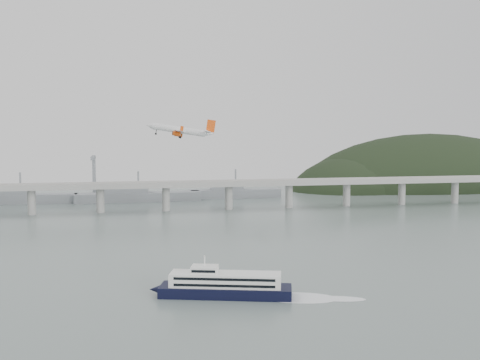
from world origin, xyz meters
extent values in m
plane|color=slate|center=(0.00, 0.00, 0.00)|extent=(900.00, 900.00, 0.00)
cube|color=#999996|center=(0.00, 200.00, 20.00)|extent=(800.00, 22.00, 2.20)
cube|color=#999996|center=(0.00, 189.50, 22.00)|extent=(800.00, 0.60, 1.80)
cube|color=#999996|center=(0.00, 210.50, 22.00)|extent=(800.00, 0.60, 1.80)
cylinder|color=#999996|center=(-130.00, 200.00, 9.50)|extent=(6.00, 6.00, 21.00)
cylinder|color=#999996|center=(-80.00, 200.00, 9.50)|extent=(6.00, 6.00, 21.00)
cylinder|color=#999996|center=(-30.00, 200.00, 9.50)|extent=(6.00, 6.00, 21.00)
cylinder|color=#999996|center=(20.00, 200.00, 9.50)|extent=(6.00, 6.00, 21.00)
cylinder|color=#999996|center=(70.00, 200.00, 9.50)|extent=(6.00, 6.00, 21.00)
cylinder|color=#999996|center=(120.00, 200.00, 9.50)|extent=(6.00, 6.00, 21.00)
cylinder|color=#999996|center=(170.00, 200.00, 9.50)|extent=(6.00, 6.00, 21.00)
cylinder|color=#999996|center=(220.00, 200.00, 9.50)|extent=(6.00, 6.00, 21.00)
ellipsoid|color=black|center=(270.00, 330.00, -18.00)|extent=(320.00, 150.00, 156.00)
ellipsoid|color=black|center=(175.00, 320.00, -12.00)|extent=(140.00, 110.00, 96.00)
cube|color=slate|center=(-150.00, 270.00, 4.00)|extent=(95.67, 20.15, 8.00)
cube|color=slate|center=(-159.50, 270.00, 12.00)|extent=(33.90, 15.02, 8.00)
cylinder|color=slate|center=(-150.00, 270.00, 20.00)|extent=(1.60, 1.60, 14.00)
cube|color=slate|center=(-50.00, 265.00, 4.00)|extent=(110.55, 21.43, 8.00)
cube|color=slate|center=(-61.00, 265.00, 12.00)|extent=(39.01, 16.73, 8.00)
cylinder|color=slate|center=(-50.00, 265.00, 20.00)|extent=(1.60, 1.60, 14.00)
cube|color=slate|center=(40.00, 275.00, 4.00)|extent=(85.00, 13.60, 8.00)
cube|color=slate|center=(31.50, 275.00, 12.00)|extent=(29.75, 11.90, 8.00)
cylinder|color=slate|center=(40.00, 275.00, 20.00)|extent=(1.60, 1.60, 14.00)
cube|color=slate|center=(-90.00, 300.00, 20.00)|extent=(3.00, 3.00, 40.00)
cube|color=slate|center=(-90.00, 290.00, 38.00)|extent=(3.00, 28.00, 3.00)
cube|color=black|center=(-23.63, -35.09, 1.98)|extent=(50.89, 25.07, 3.96)
cone|color=black|center=(-49.35, -27.72, 1.98)|extent=(5.85, 5.17, 3.96)
cube|color=white|center=(-23.63, -35.09, 6.44)|extent=(42.73, 20.99, 4.95)
cube|color=black|center=(-25.01, -39.90, 7.73)|extent=(36.23, 10.52, 0.99)
cube|color=black|center=(-25.01, -39.90, 5.35)|extent=(36.23, 10.52, 0.99)
cube|color=black|center=(-22.25, -30.28, 7.73)|extent=(36.23, 10.52, 0.99)
cube|color=black|center=(-22.25, -30.28, 5.35)|extent=(36.23, 10.52, 0.99)
cube|color=white|center=(-31.25, -32.91, 10.20)|extent=(11.43, 9.40, 2.58)
cube|color=black|center=(-32.22, -36.29, 10.20)|extent=(8.60, 2.57, 0.99)
cylinder|color=white|center=(-31.25, -32.91, 13.37)|extent=(0.61, 0.61, 3.96)
ellipsoid|color=white|center=(3.03, -42.73, 0.05)|extent=(31.36, 21.57, 0.20)
ellipsoid|color=white|center=(16.37, -46.55, 0.05)|extent=(22.54, 12.75, 0.20)
cylinder|color=silver|center=(-27.68, 107.02, 63.01)|extent=(32.42, 11.83, 8.80)
cone|color=silver|center=(-45.50, 110.48, 65.69)|extent=(5.99, 5.22, 4.79)
cone|color=silver|center=(-9.21, 103.46, 60.82)|extent=(6.79, 4.99, 4.95)
cube|color=silver|center=(-26.74, 106.77, 61.71)|extent=(12.77, 39.38, 3.25)
cube|color=silver|center=(-10.20, 103.69, 61.78)|extent=(6.13, 14.21, 1.53)
cube|color=#EC4F10|center=(-8.51, 103.57, 65.35)|extent=(6.23, 1.54, 8.14)
cylinder|color=#EC4F10|center=(-27.50, 113.25, 60.05)|extent=(5.64, 3.79, 3.33)
cylinder|color=black|center=(-29.84, 113.71, 60.40)|extent=(1.29, 2.70, 2.67)
cube|color=silver|center=(-27.33, 113.28, 61.18)|extent=(3.05, 0.86, 1.79)
cylinder|color=#EC4F10|center=(-29.81, 100.87, 60.70)|extent=(5.64, 3.79, 3.33)
cylinder|color=black|center=(-32.15, 101.32, 61.05)|extent=(1.29, 2.70, 2.67)
cube|color=silver|center=(-29.64, 100.89, 61.84)|extent=(3.05, 0.86, 1.79)
cylinder|color=black|center=(-26.51, 109.65, 59.52)|extent=(0.90, 0.55, 2.80)
cylinder|color=black|center=(-26.70, 109.62, 58.27)|extent=(1.50, 0.72, 1.45)
cylinder|color=black|center=(-27.60, 103.80, 59.83)|extent=(0.90, 0.55, 2.80)
cylinder|color=black|center=(-27.80, 103.77, 58.58)|extent=(1.50, 0.72, 1.45)
cylinder|color=black|center=(-41.54, 109.54, 61.85)|extent=(0.90, 0.55, 2.80)
cylinder|color=black|center=(-41.73, 109.51, 60.60)|extent=(1.50, 0.72, 1.45)
cube|color=#EC4F10|center=(-20.73, 125.52, 61.73)|extent=(2.25, 0.64, 3.00)
cube|color=#EC4F10|center=(-27.87, 87.23, 63.75)|extent=(2.25, 0.64, 3.00)
camera|label=1|loc=(-58.99, -238.82, 61.72)|focal=42.00mm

